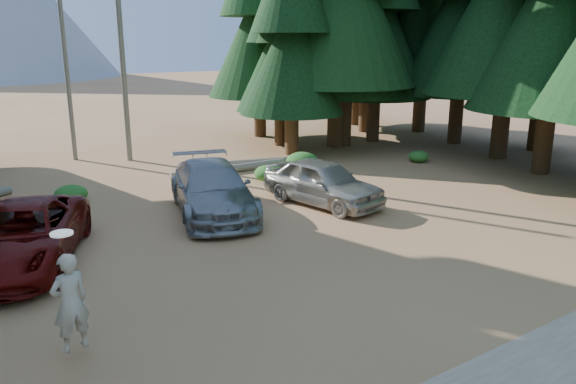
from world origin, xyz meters
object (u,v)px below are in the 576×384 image
at_px(silver_minivan_right, 323,182).
at_px(frisbee_player, 70,302).
at_px(red_pickup, 20,235).
at_px(log_right, 230,169).
at_px(silver_minivan_center, 212,189).
at_px(log_mid, 254,162).

xyz_separation_m(silver_minivan_right, frisbee_player, (-9.12, -5.05, 0.30)).
height_order(red_pickup, log_right, red_pickup).
relative_size(frisbee_player, log_right, 0.41).
bearing_deg(log_right, silver_minivan_center, -122.63).
bearing_deg(log_right, frisbee_player, -127.96).
height_order(silver_minivan_center, log_mid, silver_minivan_center).
bearing_deg(red_pickup, frisbee_player, -65.53).
bearing_deg(red_pickup, silver_minivan_center, 36.26).
distance_m(silver_minivan_right, log_right, 5.69).
xyz_separation_m(red_pickup, silver_minivan_right, (9.12, 0.10, -0.00)).
relative_size(silver_minivan_center, log_mid, 1.65).
xyz_separation_m(red_pickup, frisbee_player, (-0.00, -4.95, 0.30)).
bearing_deg(silver_minivan_right, red_pickup, 170.05).
height_order(silver_minivan_right, log_mid, silver_minivan_right).
bearing_deg(log_mid, frisbee_player, -115.56).
height_order(silver_minivan_center, frisbee_player, frisbee_player).
height_order(frisbee_player, log_mid, frisbee_player).
distance_m(red_pickup, log_mid, 12.16).
bearing_deg(red_pickup, log_right, 57.90).
relative_size(silver_minivan_center, log_right, 1.06).
distance_m(silver_minivan_center, log_right, 5.54).
bearing_deg(frisbee_player, red_pickup, -101.82).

